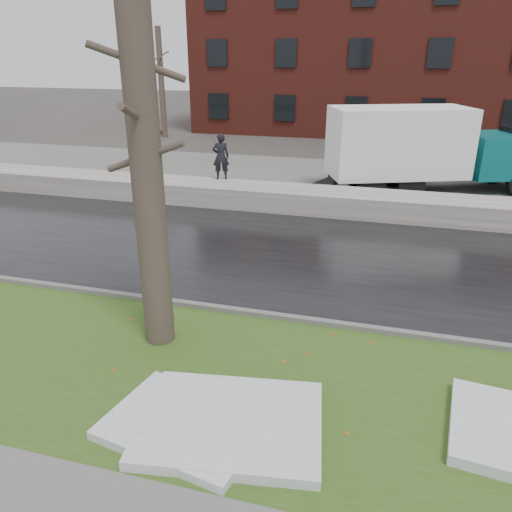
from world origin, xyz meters
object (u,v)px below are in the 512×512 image
(box_truck, at_px, (424,148))
(worker, at_px, (221,157))
(fire_hydrant, at_px, (164,316))
(tree, at_px, (146,161))

(box_truck, height_order, worker, box_truck)
(fire_hydrant, xyz_separation_m, box_truck, (4.96, 12.47, 1.26))
(tree, relative_size, box_truck, 0.71)
(fire_hydrant, distance_m, box_truck, 13.48)
(fire_hydrant, relative_size, tree, 0.11)
(fire_hydrant, relative_size, box_truck, 0.08)
(tree, relative_size, worker, 4.08)
(box_truck, xyz_separation_m, worker, (-7.10, -2.99, -0.13))
(tree, bearing_deg, fire_hydrant, 79.02)
(box_truck, bearing_deg, fire_hydrant, -133.15)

